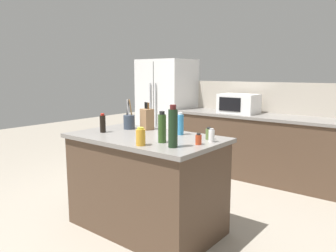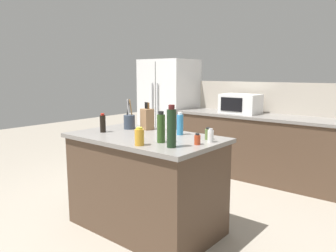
{
  "view_description": "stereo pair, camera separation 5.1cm",
  "coord_description": "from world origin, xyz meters",
  "views": [
    {
      "loc": [
        2.09,
        -2.28,
        1.54
      ],
      "look_at": [
        0.0,
        0.35,
        0.99
      ],
      "focal_mm": 35.0,
      "sensor_mm": 36.0,
      "label": 1
    },
    {
      "loc": [
        2.13,
        -2.25,
        1.54
      ],
      "look_at": [
        0.0,
        0.35,
        0.99
      ],
      "focal_mm": 35.0,
      "sensor_mm": 36.0,
      "label": 2
    }
  ],
  "objects": [
    {
      "name": "ground_plane",
      "position": [
        0.0,
        0.0,
        0.0
      ],
      "size": [
        14.0,
        14.0,
        0.0
      ],
      "primitive_type": "plane",
      "color": "gray"
    },
    {
      "name": "back_counter_run",
      "position": [
        0.3,
        2.2,
        0.47
      ],
      "size": [
        2.71,
        0.66,
        0.94
      ],
      "color": "#4C3828",
      "rests_on": "ground_plane"
    },
    {
      "name": "wall_backsplash",
      "position": [
        0.3,
        2.52,
        1.17
      ],
      "size": [
        2.67,
        0.03,
        0.46
      ],
      "primitive_type": "cube",
      "color": "#B2A899",
      "rests_on": "back_counter_run"
    },
    {
      "name": "kitchen_island",
      "position": [
        0.0,
        0.0,
        0.47
      ],
      "size": [
        1.49,
        0.88,
        0.94
      ],
      "color": "#4C3828",
      "rests_on": "ground_plane"
    },
    {
      "name": "refrigerator",
      "position": [
        -1.54,
        2.25,
        0.88
      ],
      "size": [
        0.89,
        0.75,
        1.77
      ],
      "color": "white",
      "rests_on": "ground_plane"
    },
    {
      "name": "microwave",
      "position": [
        -0.12,
        2.2,
        1.08
      ],
      "size": [
        0.56,
        0.39,
        0.29
      ],
      "color": "white",
      "rests_on": "back_counter_run"
    },
    {
      "name": "knife_block",
      "position": [
        -0.23,
        0.28,
        1.05
      ],
      "size": [
        0.15,
        0.13,
        0.29
      ],
      "rotation": [
        0.0,
        0.0,
        -0.3
      ],
      "color": "#936B47",
      "rests_on": "kitchen_island"
    },
    {
      "name": "utensil_crock",
      "position": [
        -0.4,
        0.18,
        1.02
      ],
      "size": [
        0.12,
        0.12,
        0.32
      ],
      "color": "#333D4C",
      "rests_on": "kitchen_island"
    },
    {
      "name": "salt_shaker",
      "position": [
        0.65,
        0.15,
        1.0
      ],
      "size": [
        0.05,
        0.05,
        0.12
      ],
      "color": "silver",
      "rests_on": "kitchen_island"
    },
    {
      "name": "olive_oil_bottle",
      "position": [
        0.32,
        -0.14,
        1.07
      ],
      "size": [
        0.07,
        0.07,
        0.27
      ],
      "color": "#2D4C1E",
      "rests_on": "kitchen_island"
    },
    {
      "name": "soy_sauce_bottle",
      "position": [
        -0.46,
        -0.14,
        1.03
      ],
      "size": [
        0.06,
        0.06,
        0.19
      ],
      "color": "black",
      "rests_on": "kitchen_island"
    },
    {
      "name": "spice_jar_oregano",
      "position": [
        0.57,
        0.23,
        0.99
      ],
      "size": [
        0.06,
        0.06,
        0.11
      ],
      "color": "#567038",
      "rests_on": "kitchen_island"
    },
    {
      "name": "honey_jar",
      "position": [
        0.26,
        -0.34,
        1.01
      ],
      "size": [
        0.08,
        0.08,
        0.15
      ],
      "color": "gold",
      "rests_on": "kitchen_island"
    },
    {
      "name": "spice_jar_paprika",
      "position": [
        0.61,
        -0.01,
        0.98
      ],
      "size": [
        0.05,
        0.05,
        0.1
      ],
      "color": "#B73D1E",
      "rests_on": "kitchen_island"
    },
    {
      "name": "dish_soap_bottle",
      "position": [
        0.23,
        0.25,
        1.04
      ],
      "size": [
        0.06,
        0.06,
        0.22
      ],
      "color": "#3384BC",
      "rests_on": "kitchen_island"
    },
    {
      "name": "wine_bottle",
      "position": [
        0.51,
        -0.23,
        1.1
      ],
      "size": [
        0.08,
        0.08,
        0.35
      ],
      "color": "black",
      "rests_on": "kitchen_island"
    }
  ]
}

